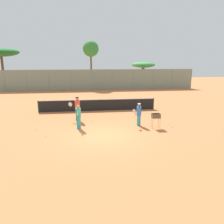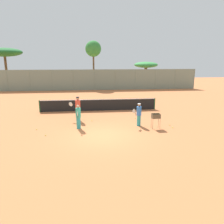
{
  "view_description": "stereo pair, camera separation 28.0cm",
  "coord_description": "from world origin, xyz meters",
  "px_view_note": "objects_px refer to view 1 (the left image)",
  "views": [
    {
      "loc": [
        -1.1,
        -12.82,
        4.68
      ],
      "look_at": [
        0.74,
        2.01,
        1.0
      ],
      "focal_mm": 35.0,
      "sensor_mm": 36.0,
      "label": 1
    },
    {
      "loc": [
        -0.82,
        -12.85,
        4.68
      ],
      "look_at": [
        0.74,
        2.01,
        1.0
      ],
      "focal_mm": 35.0,
      "sensor_mm": 36.0,
      "label": 2
    }
  ],
  "objects_px": {
    "player_white_outfit": "(78,117)",
    "player_red_cap": "(139,114)",
    "player_yellow_shirt": "(77,109)",
    "parked_car": "(136,83)",
    "tennis_net": "(98,105)",
    "ball_cart": "(156,117)"
  },
  "relations": [
    {
      "from": "player_red_cap",
      "to": "parked_car",
      "type": "xyz_separation_m",
      "value": [
        4.69,
        20.78,
        -0.18
      ]
    },
    {
      "from": "player_white_outfit",
      "to": "parked_car",
      "type": "bearing_deg",
      "value": 159.87
    },
    {
      "from": "player_white_outfit",
      "to": "player_yellow_shirt",
      "type": "bearing_deg",
      "value": -173.69
    },
    {
      "from": "player_white_outfit",
      "to": "parked_car",
      "type": "distance_m",
      "value": 22.81
    },
    {
      "from": "player_yellow_shirt",
      "to": "ball_cart",
      "type": "distance_m",
      "value": 5.93
    },
    {
      "from": "player_white_outfit",
      "to": "ball_cart",
      "type": "height_order",
      "value": "player_white_outfit"
    },
    {
      "from": "player_red_cap",
      "to": "ball_cart",
      "type": "distance_m",
      "value": 1.25
    },
    {
      "from": "player_red_cap",
      "to": "parked_car",
      "type": "height_order",
      "value": "player_red_cap"
    },
    {
      "from": "player_yellow_shirt",
      "to": "ball_cart",
      "type": "xyz_separation_m",
      "value": [
        5.36,
        -2.52,
        -0.17
      ]
    },
    {
      "from": "player_yellow_shirt",
      "to": "parked_car",
      "type": "distance_m",
      "value": 21.03
    },
    {
      "from": "player_red_cap",
      "to": "ball_cart",
      "type": "bearing_deg",
      "value": 108.79
    },
    {
      "from": "tennis_net",
      "to": "player_white_outfit",
      "type": "bearing_deg",
      "value": -107.31
    },
    {
      "from": "tennis_net",
      "to": "player_white_outfit",
      "type": "distance_m",
      "value": 5.39
    },
    {
      "from": "player_red_cap",
      "to": "ball_cart",
      "type": "height_order",
      "value": "player_red_cap"
    },
    {
      "from": "parked_car",
      "to": "player_red_cap",
      "type": "bearing_deg",
      "value": -102.71
    },
    {
      "from": "tennis_net",
      "to": "ball_cart",
      "type": "relative_size",
      "value": 10.33
    },
    {
      "from": "ball_cart",
      "to": "parked_car",
      "type": "relative_size",
      "value": 0.25
    },
    {
      "from": "player_white_outfit",
      "to": "player_red_cap",
      "type": "bearing_deg",
      "value": 95.81
    },
    {
      "from": "player_red_cap",
      "to": "player_yellow_shirt",
      "type": "height_order",
      "value": "player_yellow_shirt"
    },
    {
      "from": "tennis_net",
      "to": "player_yellow_shirt",
      "type": "distance_m",
      "value": 3.6
    },
    {
      "from": "ball_cart",
      "to": "tennis_net",
      "type": "bearing_deg",
      "value": 122.76
    },
    {
      "from": "player_white_outfit",
      "to": "player_yellow_shirt",
      "type": "height_order",
      "value": "player_yellow_shirt"
    }
  ]
}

